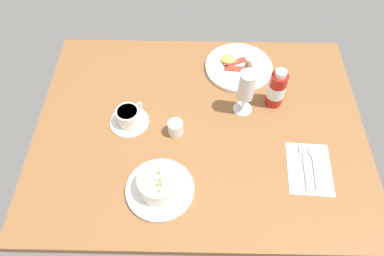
{
  "coord_description": "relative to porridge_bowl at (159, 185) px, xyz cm",
  "views": [
    {
      "loc": [
        -1.35,
        -70.01,
        97.7
      ],
      "look_at": [
        -2.55,
        -5.69,
        6.62
      ],
      "focal_mm": 33.45,
      "sensor_mm": 36.0,
      "label": 1
    }
  ],
  "objects": [
    {
      "name": "ground_plane",
      "position": [
        11.72,
        23.92,
        -4.9
      ],
      "size": [
        110.0,
        84.0,
        3.0
      ],
      "primitive_type": "cube",
      "color": "brown"
    },
    {
      "name": "wine_glass",
      "position": [
        26.46,
        31.33,
        7.78
      ],
      "size": [
        6.54,
        6.54,
        17.42
      ],
      "color": "white",
      "rests_on": "ground_plane"
    },
    {
      "name": "coffee_cup",
      "position": [
        -12.04,
        25.06,
        -0.66
      ],
      "size": [
        13.12,
        13.12,
        5.99
      ],
      "color": "white",
      "rests_on": "ground_plane"
    },
    {
      "name": "cutlery_setting",
      "position": [
        45.77,
        8.58,
        -3.15
      ],
      "size": [
        14.44,
        19.0,
        0.9
      ],
      "color": "white",
      "rests_on": "ground_plane"
    },
    {
      "name": "sauce_bottle_red",
      "position": [
        37.35,
        34.58,
        3.61
      ],
      "size": [
        5.98,
        5.98,
        15.39
      ],
      "color": "#B21E19",
      "rests_on": "ground_plane"
    },
    {
      "name": "creamer_jug",
      "position": [
        3.75,
        21.13,
        -0.72
      ],
      "size": [
        4.98,
        5.97,
        5.76
      ],
      "color": "white",
      "rests_on": "ground_plane"
    },
    {
      "name": "porridge_bowl",
      "position": [
        0.0,
        0.0,
        0.0
      ],
      "size": [
        20.39,
        20.39,
        8.11
      ],
      "color": "white",
      "rests_on": "ground_plane"
    },
    {
      "name": "breakfast_plate",
      "position": [
        26.07,
        50.95,
        -2.49
      ],
      "size": [
        25.25,
        25.25,
        3.7
      ],
      "color": "white",
      "rests_on": "ground_plane"
    }
  ]
}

